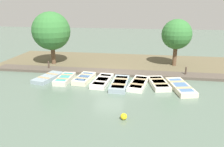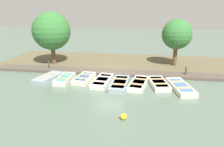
# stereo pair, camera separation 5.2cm
# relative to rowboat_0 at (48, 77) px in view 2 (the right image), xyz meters

# --- Properties ---
(ground_plane) EXTENTS (80.00, 80.00, 0.00)m
(ground_plane) POSITION_rel_rowboat_0_xyz_m (-0.95, 5.00, -0.17)
(ground_plane) COLOR #566B5B
(shore_bank) EXTENTS (8.00, 24.00, 0.18)m
(shore_bank) POSITION_rel_rowboat_0_xyz_m (-5.95, 5.00, -0.08)
(shore_bank) COLOR brown
(shore_bank) RESTS_ON ground_plane
(dock_walkway) EXTENTS (1.54, 22.01, 0.24)m
(dock_walkway) POSITION_rel_rowboat_0_xyz_m (-2.37, 5.00, -0.05)
(dock_walkway) COLOR #51473D
(dock_walkway) RESTS_ON ground_plane
(rowboat_0) EXTENTS (3.07, 1.83, 0.34)m
(rowboat_0) POSITION_rel_rowboat_0_xyz_m (0.00, 0.00, 0.00)
(rowboat_0) COLOR #8C9EA8
(rowboat_0) RESTS_ON ground_plane
(rowboat_1) EXTENTS (2.65, 1.06, 0.40)m
(rowboat_1) POSITION_rel_rowboat_0_xyz_m (0.18, 1.53, 0.03)
(rowboat_1) COLOR beige
(rowboat_1) RESTS_ON ground_plane
(rowboat_2) EXTENTS (2.75, 1.40, 0.40)m
(rowboat_2) POSITION_rel_rowboat_0_xyz_m (-0.15, 3.08, 0.03)
(rowboat_2) COLOR beige
(rowboat_2) RESTS_ON ground_plane
(rowboat_3) EXTENTS (3.21, 1.40, 0.37)m
(rowboat_3) POSITION_rel_rowboat_0_xyz_m (0.19, 4.66, 0.01)
(rowboat_3) COLOR silver
(rowboat_3) RESTS_ON ground_plane
(rowboat_4) EXTENTS (3.33, 1.25, 0.38)m
(rowboat_4) POSITION_rel_rowboat_0_xyz_m (0.60, 6.12, 0.02)
(rowboat_4) COLOR #8C9EA8
(rowboat_4) RESTS_ON ground_plane
(rowboat_5) EXTENTS (3.40, 1.65, 0.33)m
(rowboat_5) POSITION_rel_rowboat_0_xyz_m (0.25, 7.55, -0.00)
(rowboat_5) COLOR silver
(rowboat_5) RESTS_ON ground_plane
(rowboat_6) EXTENTS (3.03, 1.76, 0.37)m
(rowboat_6) POSITION_rel_rowboat_0_xyz_m (0.07, 9.08, 0.02)
(rowboat_6) COLOR beige
(rowboat_6) RESTS_ON ground_plane
(rowboat_7) EXTENTS (3.60, 1.98, 0.38)m
(rowboat_7) POSITION_rel_rowboat_0_xyz_m (0.56, 10.64, 0.02)
(rowboat_7) COLOR beige
(rowboat_7) RESTS_ON ground_plane
(mooring_post_near) EXTENTS (0.14, 0.14, 0.92)m
(mooring_post_near) POSITION_rel_rowboat_0_xyz_m (-2.46, -1.02, 0.30)
(mooring_post_near) COLOR #47382D
(mooring_post_near) RESTS_ON ground_plane
(mooring_post_far) EXTENTS (0.14, 0.14, 0.92)m
(mooring_post_far) POSITION_rel_rowboat_0_xyz_m (-2.46, 11.48, 0.30)
(mooring_post_far) COLOR #47382D
(mooring_post_far) RESTS_ON ground_plane
(buoy) EXTENTS (0.36, 0.36, 0.36)m
(buoy) POSITION_rel_rowboat_0_xyz_m (5.68, 6.95, 0.02)
(buoy) COLOR yellow
(buoy) RESTS_ON ground_plane
(park_tree_far_left) EXTENTS (3.74, 3.74, 5.36)m
(park_tree_far_left) POSITION_rel_rowboat_0_xyz_m (-4.31, -1.32, 3.31)
(park_tree_far_left) COLOR brown
(park_tree_far_left) RESTS_ON ground_plane
(park_tree_left) EXTENTS (2.87, 2.87, 4.70)m
(park_tree_left) POSITION_rel_rowboat_0_xyz_m (-5.46, 10.84, 3.07)
(park_tree_left) COLOR brown
(park_tree_left) RESTS_ON ground_plane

